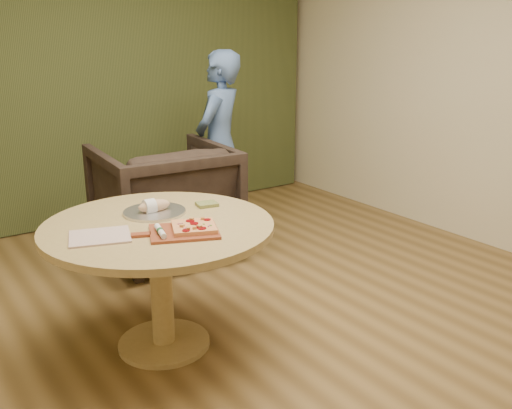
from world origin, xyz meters
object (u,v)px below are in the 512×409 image
Objects in this scene: flatbread_pizza at (194,227)px; serving_tray at (155,212)px; person_standing at (220,145)px; cutlery_roll at (160,231)px; armchair at (163,195)px; bread_roll at (153,206)px; pizza_paddle at (182,232)px; pedestal_table at (159,247)px.

flatbread_pizza is 0.81× the size of serving_tray.
cutlery_roll is at bearing 16.86° from person_standing.
person_standing reaches higher than armchair.
bread_roll reaches higher than flatbread_pizza.
flatbread_pizza is 0.41m from bread_roll.
flatbread_pizza reaches higher than pizza_paddle.
cutlery_roll is at bearing -112.02° from pedestal_table.
flatbread_pizza is 1.45× the size of cutlery_roll.
flatbread_pizza is at bearing -67.39° from pedestal_table.
pizza_paddle is 2.45× the size of bread_roll.
cutlery_roll is 0.40m from bread_roll.
cutlery_roll is 0.20× the size of armchair.
person_standing reaches higher than bread_roll.
serving_tray is 0.04m from bread_roll.
pizza_paddle is 0.40m from bread_roll.
serving_tray is at bearing 94.70° from flatbread_pizza.
bread_roll is (0.02, 0.39, 0.04)m from pizza_paddle.
serving_tray is at bearing 12.82° from person_standing.
armchair is at bearing -15.83° from person_standing.
pedestal_table is 6.39× the size of cutlery_roll.
bread_roll is (-0.04, 0.41, 0.02)m from flatbread_pizza.
pizza_paddle is 2.12m from person_standing.
bread_roll is 0.12× the size of person_standing.
cutlery_roll is 1.66m from armchair.
pedestal_table is at bearing -107.06° from bread_roll.
armchair is (0.72, 1.47, -0.27)m from cutlery_roll.
pizza_paddle is at bearing -81.64° from pedestal_table.
serving_tray is 1.27m from armchair.
serving_tray reaches higher than pizza_paddle.
serving_tray is 1.80m from person_standing.
person_standing is (1.24, 1.31, 0.05)m from serving_tray.
bread_roll reaches higher than pedestal_table.
flatbread_pizza reaches higher than serving_tray.
bread_roll reaches higher than pizza_paddle.
bread_roll is at bearing 109.24° from pizza_paddle.
flatbread_pizza is at bearing 4.33° from cutlery_roll.
pedestal_table is 3.55× the size of serving_tray.
pedestal_table is at bearing -109.66° from serving_tray.
person_standing is at bearing 46.50° from bread_roll.
flatbread_pizza is at bearing 21.13° from person_standing.
person_standing reaches higher than pedestal_table.
serving_tray is (0.06, 0.18, 0.15)m from pedestal_table.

